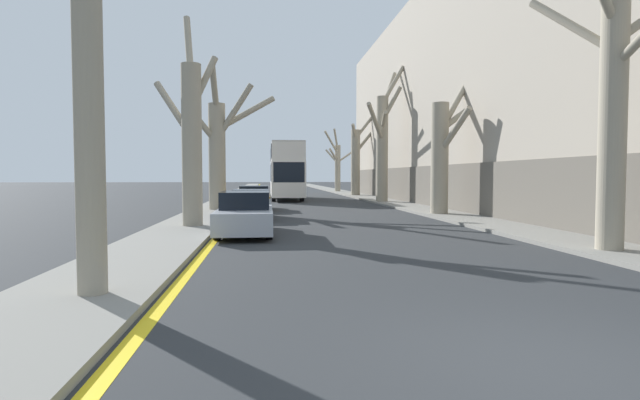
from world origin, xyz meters
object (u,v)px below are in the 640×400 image
at_px(street_tree_left_2, 219,148).
at_px(parked_car_2, 254,198).
at_px(street_tree_right_3, 357,158).
at_px(street_tree_right_4, 337,164).
at_px(double_decker_bus, 286,168).
at_px(street_tree_left_0, 82,25).
at_px(street_tree_left_1, 191,137).
at_px(street_tree_right_0, 615,96).
at_px(parked_car_0, 245,214).
at_px(street_tree_right_1, 443,152).
at_px(parked_car_1, 251,205).
at_px(street_tree_right_2, 383,141).

distance_m(street_tree_left_2, parked_car_2, 3.41).
xyz_separation_m(street_tree_right_3, street_tree_right_4, (-0.21, 11.50, -0.29)).
xyz_separation_m(street_tree_right_4, double_decker_bus, (-6.59, -17.28, -0.74)).
height_order(street_tree_left_0, street_tree_right_3, street_tree_left_0).
height_order(street_tree_right_3, street_tree_right_4, street_tree_right_3).
height_order(street_tree_left_1, street_tree_right_0, street_tree_right_0).
distance_m(parked_car_0, parked_car_2, 11.64).
distance_m(street_tree_left_0, street_tree_right_4, 50.75).
bearing_deg(parked_car_0, double_decker_bus, 84.59).
relative_size(street_tree_right_1, street_tree_right_3, 0.78).
distance_m(street_tree_left_0, street_tree_left_1, 10.58).
xyz_separation_m(street_tree_right_1, parked_car_0, (-8.99, -6.62, -2.36)).
distance_m(street_tree_right_3, parked_car_1, 25.53).
height_order(street_tree_left_0, street_tree_right_0, street_tree_right_0).
distance_m(street_tree_left_1, parked_car_2, 10.17).
height_order(street_tree_right_0, street_tree_right_3, street_tree_right_0).
height_order(street_tree_right_4, parked_car_2, street_tree_right_4).
height_order(street_tree_right_2, parked_car_2, street_tree_right_2).
distance_m(street_tree_right_0, parked_car_1, 14.56).
distance_m(street_tree_right_0, street_tree_right_4, 46.25).
bearing_deg(street_tree_right_2, street_tree_right_1, -88.87).
bearing_deg(parked_car_2, double_decker_bus, 79.49).
bearing_deg(street_tree_left_0, street_tree_right_4, 77.66).
bearing_deg(parked_car_0, street_tree_right_4, 77.84).
bearing_deg(street_tree_right_0, parked_car_2, 117.91).
bearing_deg(street_tree_left_2, street_tree_left_0, -90.61).
relative_size(street_tree_left_0, street_tree_right_4, 1.17).
distance_m(street_tree_left_1, street_tree_left_2, 8.65).
distance_m(parked_car_0, parked_car_1, 5.87).
bearing_deg(street_tree_left_0, street_tree_right_1, 54.02).
bearing_deg(street_tree_right_1, street_tree_right_3, 89.83).
bearing_deg(street_tree_right_2, parked_car_2, -144.55).
xyz_separation_m(street_tree_right_0, street_tree_right_3, (0.14, 34.75, -0.27)).
bearing_deg(street_tree_left_0, double_decker_bus, 82.50).
relative_size(street_tree_left_2, street_tree_right_2, 0.77).
relative_size(street_tree_left_2, street_tree_right_1, 1.15).
height_order(double_decker_bus, parked_car_1, double_decker_bus).
height_order(parked_car_1, parked_car_2, parked_car_2).
relative_size(parked_car_1, parked_car_2, 0.89).
bearing_deg(street_tree_right_4, parked_car_0, -102.16).
bearing_deg(double_decker_bus, street_tree_right_2, -42.13).
relative_size(street_tree_right_2, street_tree_right_3, 1.16).
bearing_deg(street_tree_right_3, street_tree_right_4, 91.06).
bearing_deg(parked_car_2, street_tree_right_4, 73.26).
bearing_deg(street_tree_right_1, parked_car_0, -143.63).
height_order(street_tree_left_1, street_tree_right_1, street_tree_left_1).
bearing_deg(parked_car_1, street_tree_right_2, 53.88).
xyz_separation_m(street_tree_left_1, double_decker_bus, (4.24, 21.75, -0.79)).
bearing_deg(parked_car_0, street_tree_left_2, 99.56).
distance_m(street_tree_right_2, parked_car_1, 15.33).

